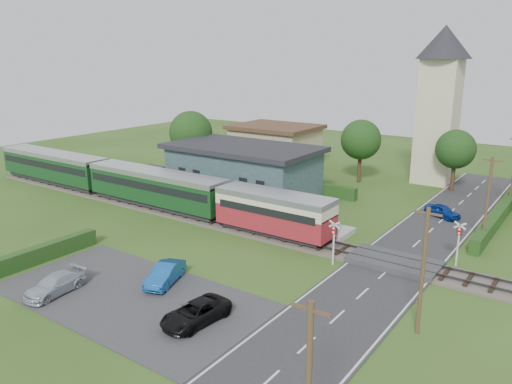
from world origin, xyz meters
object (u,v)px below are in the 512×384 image
Objects in this scene: pedestrian_far at (163,186)px; car_park_dark at (196,313)px; equipment_hut at (150,179)px; church_tower at (440,94)px; car_park_blue at (165,274)px; crossing_signal_near at (334,236)px; car_on_road at (442,211)px; pedestrian_near at (257,207)px; crossing_signal_far at (459,237)px; station_building at (243,170)px; house_west at (275,145)px; train at (133,182)px; car_park_silver at (55,284)px.

car_park_dark is at bearing -111.64° from pedestrian_far.
church_tower is (23.00, 22.80, 8.48)m from equipment_hut.
equipment_hut reaches higher than car_park_blue.
crossing_signal_near is 15.85m from car_on_road.
car_park_blue is at bearing 105.60° from pedestrian_near.
crossing_signal_far reaches higher than pedestrian_near.
station_building reaches higher than pedestrian_far.
house_west is at bearing -55.30° from pedestrian_near.
equipment_hut is 0.60× the size of car_park_dark.
train is 34.94m from church_tower.
crossing_signal_far is 0.97× the size of car_on_road.
car_park_dark is (18.90, -37.09, -2.12)m from house_west.
car_park_silver is (-10.59, -42.45, -9.55)m from church_tower.
pedestrian_far is at bearing 116.09° from car_park_blue.
car_park_blue is (13.96, -34.50, -2.08)m from house_west.
house_west is 37.28m from car_park_blue.
crossing_signal_far is (28.60, -20.61, -0.65)m from house_west.
pedestrian_near is (-9.91, 4.81, -0.84)m from crossing_signal_near.
car_on_road is at bearing 26.03° from train.
house_west reaches higher than crossing_signal_far.
house_west is at bearing 144.23° from crossing_signal_far.
car_park_silver is 0.96× the size of car_park_dark.
car_park_dark is at bearing -120.47° from crossing_signal_far.
house_west is 3.30× the size of crossing_signal_far.
crossing_signal_near is 1.92× the size of pedestrian_near.
station_building is at bearing -131.41° from church_tower.
equipment_hut is at bearing -135.25° from church_tower.
station_building is 4.74× the size of car_on_road.
crossing_signal_far reaches higher than car_park_silver.
church_tower is at bearing 69.28° from car_park_silver.
car_on_road is (24.73, -9.99, -2.17)m from house_west.
pedestrian_far is (1.39, 2.62, -0.76)m from train.
car_park_dark is (-1.10, -40.09, -9.56)m from church_tower.
church_tower is 10.33× the size of pedestrian_near.
equipment_hut is 14.52m from pedestrian_near.
pedestrian_far is (-0.51, -20.38, -1.37)m from house_west.
pedestrian_far reaches higher than car_on_road.
car_park_silver is at bearing -135.52° from crossing_signal_far.
house_west is 2.56× the size of car_park_dark.
train is at bearing 151.40° from car_park_dark.
church_tower reaches higher than car_park_blue.
crossing_signal_far is 0.85× the size of car_park_blue.
pedestrian_far reaches higher than car_park_silver.
crossing_signal_far is 29.12m from pedestrian_far.
house_west is 20.43m from pedestrian_far.
crossing_signal_far is at bearing 4.48° from train.
pedestrian_far is at bearing -91.44° from house_west.
station_building is 3.79× the size of car_park_dark.
car_park_blue is 5.58m from car_park_dark.
church_tower reaches higher than crossing_signal_near.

